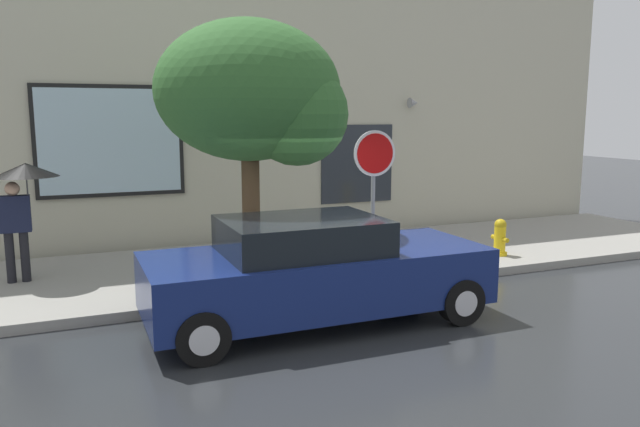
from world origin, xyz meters
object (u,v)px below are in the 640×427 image
(fire_hydrant, at_px, (500,238))
(street_tree, at_px, (259,96))
(parked_car, at_px, (315,271))
(pedestrian_with_umbrella, at_px, (22,188))
(stop_sign, at_px, (374,174))

(fire_hydrant, xyz_separation_m, street_tree, (-4.86, -0.24, 2.61))
(parked_car, relative_size, pedestrian_with_umbrella, 2.41)
(fire_hydrant, bearing_deg, parked_car, -158.23)
(fire_hydrant, bearing_deg, street_tree, -177.21)
(parked_car, relative_size, street_tree, 1.13)
(parked_car, height_order, pedestrian_with_umbrella, pedestrian_with_umbrella)
(stop_sign, bearing_deg, pedestrian_with_umbrella, 161.94)
(parked_car, height_order, stop_sign, stop_sign)
(pedestrian_with_umbrella, bearing_deg, parked_car, -41.44)
(pedestrian_with_umbrella, distance_m, stop_sign, 5.66)
(stop_sign, bearing_deg, street_tree, 177.71)
(fire_hydrant, height_order, pedestrian_with_umbrella, pedestrian_with_umbrella)
(parked_car, bearing_deg, street_tree, 99.69)
(fire_hydrant, height_order, stop_sign, stop_sign)
(fire_hydrant, relative_size, pedestrian_with_umbrella, 0.37)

